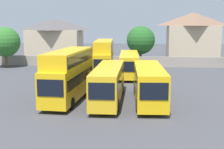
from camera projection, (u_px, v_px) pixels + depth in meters
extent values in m
plane|color=#424247|center=(121.00, 73.00, 48.01)|extent=(140.00, 140.00, 0.00)
cube|color=gray|center=(123.00, 61.00, 54.75)|extent=(56.00, 0.50, 1.80)
cube|color=gold|center=(69.00, 81.00, 30.66)|extent=(3.24, 10.70, 3.16)
cube|color=black|center=(50.00, 88.00, 25.43)|extent=(2.28, 0.22, 1.42)
cube|color=black|center=(69.00, 77.00, 30.60)|extent=(3.23, 9.86, 0.99)
cube|color=gold|center=(69.00, 58.00, 30.54)|extent=(3.16, 10.17, 1.44)
cube|color=black|center=(69.00, 58.00, 30.54)|extent=(3.22, 9.65, 1.01)
cylinder|color=black|center=(72.00, 103.00, 27.52)|extent=(0.37, 1.12, 1.10)
cylinder|color=black|center=(46.00, 102.00, 27.87)|extent=(0.37, 1.12, 1.10)
cylinder|color=black|center=(88.00, 88.00, 33.91)|extent=(0.37, 1.12, 1.10)
cylinder|color=black|center=(67.00, 88.00, 34.26)|extent=(0.37, 1.12, 1.10)
cube|color=gold|center=(109.00, 82.00, 30.18)|extent=(2.42, 11.42, 3.07)
cube|color=black|center=(101.00, 91.00, 24.49)|extent=(2.12, 0.08, 1.38)
cube|color=black|center=(109.00, 79.00, 30.12)|extent=(2.46, 10.51, 0.97)
cylinder|color=black|center=(117.00, 105.00, 26.83)|extent=(0.30, 1.10, 1.10)
cylinder|color=black|center=(92.00, 105.00, 27.02)|extent=(0.30, 1.10, 1.10)
cylinder|color=black|center=(122.00, 88.00, 33.79)|extent=(0.30, 1.10, 1.10)
cylinder|color=black|center=(102.00, 88.00, 33.98)|extent=(0.30, 1.10, 1.10)
cube|color=#E9B313|center=(149.00, 83.00, 29.86)|extent=(3.08, 11.12, 3.10)
cube|color=black|center=(154.00, 91.00, 24.35)|extent=(2.28, 0.18, 1.39)
cube|color=black|center=(149.00, 79.00, 29.80)|extent=(3.08, 10.24, 0.98)
cylinder|color=black|center=(165.00, 106.00, 26.66)|extent=(0.35, 1.11, 1.10)
cylinder|color=black|center=(138.00, 105.00, 26.77)|extent=(0.35, 1.11, 1.10)
cylinder|color=black|center=(157.00, 89.00, 33.39)|extent=(0.35, 1.11, 1.10)
cylinder|color=black|center=(135.00, 89.00, 33.50)|extent=(0.35, 1.11, 1.10)
cube|color=gold|center=(104.00, 63.00, 44.81)|extent=(3.05, 10.86, 3.20)
cube|color=black|center=(102.00, 65.00, 39.44)|extent=(2.12, 0.21, 1.44)
cube|color=black|center=(104.00, 60.00, 44.75)|extent=(3.04, 10.00, 1.01)
cube|color=gold|center=(104.00, 46.00, 44.69)|extent=(2.97, 10.32, 1.60)
cube|color=black|center=(104.00, 46.00, 44.69)|extent=(3.03, 9.79, 1.12)
cylinder|color=black|center=(111.00, 76.00, 41.73)|extent=(0.37, 1.12, 1.10)
cylinder|color=black|center=(95.00, 76.00, 41.79)|extent=(0.37, 1.12, 1.10)
cylinder|color=black|center=(112.00, 69.00, 48.29)|extent=(0.37, 1.12, 1.10)
cylinder|color=black|center=(98.00, 69.00, 48.36)|extent=(0.37, 1.12, 1.10)
cube|color=yellow|center=(129.00, 63.00, 45.03)|extent=(2.99, 12.00, 2.90)
cube|color=black|center=(129.00, 67.00, 39.09)|extent=(2.26, 0.16, 1.31)
cube|color=black|center=(129.00, 61.00, 44.98)|extent=(3.00, 11.05, 0.91)
cylinder|color=black|center=(138.00, 76.00, 41.54)|extent=(0.34, 1.11, 1.10)
cylinder|color=black|center=(120.00, 76.00, 41.66)|extent=(0.34, 1.11, 1.10)
cylinder|color=black|center=(136.00, 68.00, 48.82)|extent=(0.34, 1.11, 1.10)
cylinder|color=black|center=(121.00, 68.00, 48.94)|extent=(0.34, 1.11, 1.10)
cube|color=#C6B293|center=(55.00, 45.00, 65.32)|extent=(10.86, 7.27, 6.17)
pyramid|color=#514C4C|center=(54.00, 24.00, 64.62)|extent=(11.40, 7.63, 2.44)
cube|color=#C6B293|center=(192.00, 43.00, 62.55)|extent=(9.88, 6.52, 7.12)
pyramid|color=brown|center=(193.00, 19.00, 61.75)|extent=(10.38, 6.84, 2.62)
cylinder|color=brown|center=(6.00, 60.00, 53.51)|extent=(0.42, 0.42, 2.63)
sphere|color=#2D6B28|center=(5.00, 42.00, 53.00)|extent=(5.13, 5.13, 5.13)
cylinder|color=brown|center=(141.00, 57.00, 56.86)|extent=(0.45, 0.45, 2.74)
sphere|color=#235B23|center=(141.00, 40.00, 56.34)|extent=(5.15, 5.15, 5.15)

